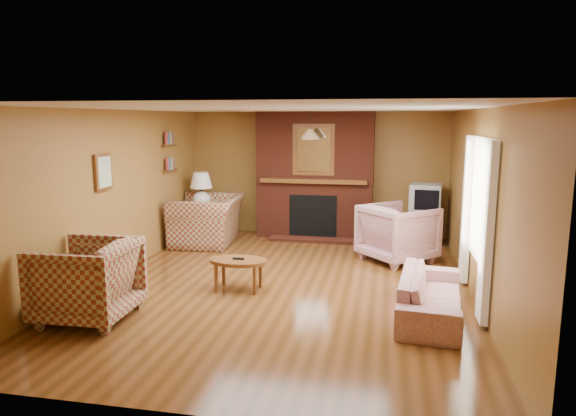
% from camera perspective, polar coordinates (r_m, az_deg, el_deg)
% --- Properties ---
extents(floor, '(6.50, 6.50, 0.00)m').
position_cam_1_polar(floor, '(7.19, -0.45, -8.50)').
color(floor, '#4A2B0F').
rests_on(floor, ground).
extents(ceiling, '(6.50, 6.50, 0.00)m').
position_cam_1_polar(ceiling, '(6.82, -0.47, 10.99)').
color(ceiling, silver).
rests_on(ceiling, wall_back).
extents(wall_back, '(6.50, 0.00, 6.50)m').
position_cam_1_polar(wall_back, '(10.09, 3.23, 3.81)').
color(wall_back, olive).
rests_on(wall_back, floor).
extents(wall_front, '(6.50, 0.00, 6.50)m').
position_cam_1_polar(wall_front, '(3.85, -10.21, -6.46)').
color(wall_front, olive).
rests_on(wall_front, floor).
extents(wall_left, '(0.00, 6.50, 6.50)m').
position_cam_1_polar(wall_left, '(7.80, -18.78, 1.48)').
color(wall_left, olive).
rests_on(wall_left, floor).
extents(wall_right, '(0.00, 6.50, 6.50)m').
position_cam_1_polar(wall_right, '(6.87, 20.44, 0.30)').
color(wall_right, olive).
rests_on(wall_right, floor).
extents(fireplace, '(2.20, 0.82, 2.40)m').
position_cam_1_polar(fireplace, '(9.83, 3.02, 3.55)').
color(fireplace, '#552012').
rests_on(fireplace, floor).
extents(window_right, '(0.10, 1.85, 2.00)m').
position_cam_1_polar(window_right, '(6.68, 20.27, -0.59)').
color(window_right, beige).
rests_on(window_right, wall_right).
extents(bookshelf, '(0.09, 0.55, 0.71)m').
position_cam_1_polar(bookshelf, '(9.41, -12.89, 5.99)').
color(bookshelf, brown).
rests_on(bookshelf, wall_left).
extents(botanical_print, '(0.05, 0.40, 0.50)m').
position_cam_1_polar(botanical_print, '(7.48, -19.84, 3.79)').
color(botanical_print, brown).
rests_on(botanical_print, wall_left).
extents(pendant_light, '(0.36, 0.36, 0.48)m').
position_cam_1_polar(pendant_light, '(9.09, 2.45, 8.20)').
color(pendant_light, black).
rests_on(pendant_light, ceiling).
extents(plaid_loveseat, '(1.27, 1.43, 0.87)m').
position_cam_1_polar(plaid_loveseat, '(9.51, -8.92, -1.33)').
color(plaid_loveseat, maroon).
rests_on(plaid_loveseat, floor).
extents(plaid_armchair, '(1.04, 1.01, 0.92)m').
position_cam_1_polar(plaid_armchair, '(6.30, -21.44, -7.51)').
color(plaid_armchair, maroon).
rests_on(plaid_armchair, floor).
extents(floral_sofa, '(0.86, 1.80, 0.51)m').
position_cam_1_polar(floral_sofa, '(6.27, 15.57, -9.24)').
color(floral_sofa, '#BFAE94').
rests_on(floral_sofa, floor).
extents(floral_armchair, '(1.41, 1.41, 0.92)m').
position_cam_1_polar(floral_armchair, '(8.42, 12.12, -2.73)').
color(floral_armchair, '#BFAE94').
rests_on(floral_armchair, floor).
extents(coffee_table, '(0.79, 0.49, 0.44)m').
position_cam_1_polar(coffee_table, '(6.92, -5.52, -6.17)').
color(coffee_table, brown).
rests_on(coffee_table, floor).
extents(side_table, '(0.46, 0.46, 0.58)m').
position_cam_1_polar(side_table, '(9.97, -9.51, -1.69)').
color(side_table, brown).
rests_on(side_table, floor).
extents(table_lamp, '(0.42, 0.42, 0.69)m').
position_cam_1_polar(table_lamp, '(9.86, -9.62, 2.15)').
color(table_lamp, white).
rests_on(table_lamp, side_table).
extents(tv_stand, '(0.60, 0.55, 0.60)m').
position_cam_1_polar(tv_stand, '(9.71, 14.88, -2.11)').
color(tv_stand, black).
rests_on(tv_stand, floor).
extents(crt_tv, '(0.61, 0.60, 0.50)m').
position_cam_1_polar(crt_tv, '(9.61, 15.03, 1.11)').
color(crt_tv, '#B0B2B8').
rests_on(crt_tv, tv_stand).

